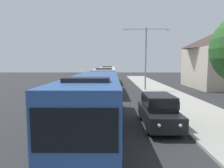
{
  "coord_description": "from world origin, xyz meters",
  "views": [
    {
      "loc": [
        -0.3,
        -1.19,
        3.75
      ],
      "look_at": [
        -0.38,
        15.03,
        2.04
      ],
      "focal_mm": 31.68,
      "sensor_mm": 36.0,
      "label": 1
    }
  ],
  "objects": [
    {
      "name": "bus_middle",
      "position": [
        -1.3,
        37.51,
        1.69
      ],
      "size": [
        2.58,
        11.91,
        3.21
      ],
      "color": "silver",
      "rests_on": "ground_plane"
    },
    {
      "name": "house_distant_gabled",
      "position": [
        15.62,
        29.12,
        4.38
      ],
      "size": [
        8.0,
        10.36,
        8.58
      ],
      "color": "#BCB29E",
      "rests_on": "ground_plane"
    },
    {
      "name": "bus_second_in_line",
      "position": [
        -1.3,
        23.94,
        1.69
      ],
      "size": [
        2.58,
        10.94,
        3.21
      ],
      "color": "silver",
      "rests_on": "ground_plane"
    },
    {
      "name": "streetlamp_mid",
      "position": [
        4.1,
        25.57,
        5.26
      ],
      "size": [
        6.17,
        0.28,
        8.31
      ],
      "color": "gray",
      "rests_on": "sidewalk"
    },
    {
      "name": "bus_lead",
      "position": [
        -1.3,
        9.84,
        1.69
      ],
      "size": [
        2.58,
        12.13,
        3.21
      ],
      "color": "#284C8C",
      "rests_on": "ground_plane"
    },
    {
      "name": "white_suv",
      "position": [
        2.4,
        10.31,
        1.03
      ],
      "size": [
        1.86,
        4.65,
        1.9
      ],
      "color": "black",
      "rests_on": "ground_plane"
    }
  ]
}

